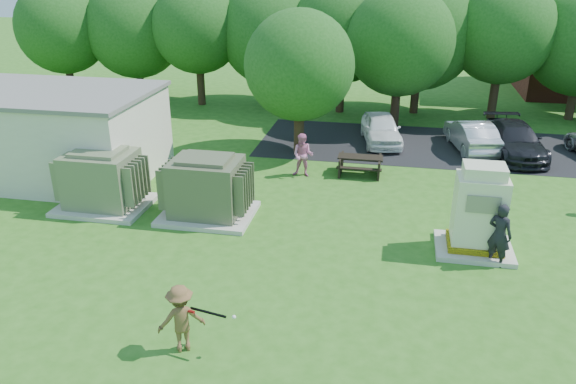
% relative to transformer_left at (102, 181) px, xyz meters
% --- Properties ---
extents(ground, '(120.00, 120.00, 0.00)m').
position_rel_transformer_left_xyz_m(ground, '(6.50, -4.50, -0.97)').
color(ground, '#2D6619').
rests_on(ground, ground).
extents(service_building, '(10.00, 5.00, 3.20)m').
position_rel_transformer_left_xyz_m(service_building, '(-4.50, 2.50, 0.63)').
color(service_building, beige).
rests_on(service_building, ground).
extents(service_building_roof, '(10.20, 5.20, 0.15)m').
position_rel_transformer_left_xyz_m(service_building_roof, '(-4.50, 2.50, 2.31)').
color(service_building_roof, slate).
rests_on(service_building_roof, service_building).
extents(parking_strip, '(20.00, 6.00, 0.01)m').
position_rel_transformer_left_xyz_m(parking_strip, '(13.50, 9.00, -0.96)').
color(parking_strip, '#232326').
rests_on(parking_strip, ground).
extents(transformer_left, '(3.00, 2.40, 2.07)m').
position_rel_transformer_left_xyz_m(transformer_left, '(0.00, 0.00, 0.00)').
color(transformer_left, beige).
rests_on(transformer_left, ground).
extents(transformer_right, '(3.00, 2.40, 2.07)m').
position_rel_transformer_left_xyz_m(transformer_right, '(3.70, 0.00, 0.00)').
color(transformer_right, beige).
rests_on(transformer_right, ground).
extents(generator_cabinet, '(2.19, 1.79, 2.67)m').
position_rel_transformer_left_xyz_m(generator_cabinet, '(12.10, -0.75, 0.20)').
color(generator_cabinet, beige).
rests_on(generator_cabinet, ground).
extents(picnic_table, '(1.73, 1.30, 0.74)m').
position_rel_transformer_left_xyz_m(picnic_table, '(8.33, 4.82, -0.51)').
color(picnic_table, black).
rests_on(picnic_table, ground).
extents(batter, '(1.18, 1.01, 1.59)m').
position_rel_transformer_left_xyz_m(batter, '(5.36, -6.62, -0.17)').
color(batter, brown).
rests_on(batter, ground).
extents(person_by_generator, '(0.81, 0.74, 1.85)m').
position_rel_transformer_left_xyz_m(person_by_generator, '(12.61, -1.46, -0.05)').
color(person_by_generator, black).
rests_on(person_by_generator, ground).
extents(person_at_picnic, '(0.88, 0.71, 1.71)m').
position_rel_transformer_left_xyz_m(person_at_picnic, '(6.16, 4.20, -0.12)').
color(person_at_picnic, pink).
rests_on(person_at_picnic, ground).
extents(car_white, '(2.27, 4.15, 1.34)m').
position_rel_transformer_left_xyz_m(car_white, '(8.95, 9.07, -0.30)').
color(car_white, white).
rests_on(car_white, ground).
extents(car_silver_a, '(2.20, 4.25, 1.33)m').
position_rel_transformer_left_xyz_m(car_silver_a, '(12.90, 8.83, -0.30)').
color(car_silver_a, '#B9B9BE').
rests_on(car_silver_a, ground).
extents(car_dark, '(2.51, 4.89, 1.36)m').
position_rel_transformer_left_xyz_m(car_dark, '(14.64, 8.42, -0.29)').
color(car_dark, black).
rests_on(car_dark, ground).
extents(batting_equipment, '(1.11, 0.22, 0.14)m').
position_rel_transformer_left_xyz_m(batting_equipment, '(6.00, -6.62, 0.06)').
color(batting_equipment, black).
rests_on(batting_equipment, ground).
extents(tree_row, '(41.30, 13.30, 7.30)m').
position_rel_transformer_left_xyz_m(tree_row, '(8.25, 14.00, 3.18)').
color(tree_row, '#47301E').
rests_on(tree_row, ground).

